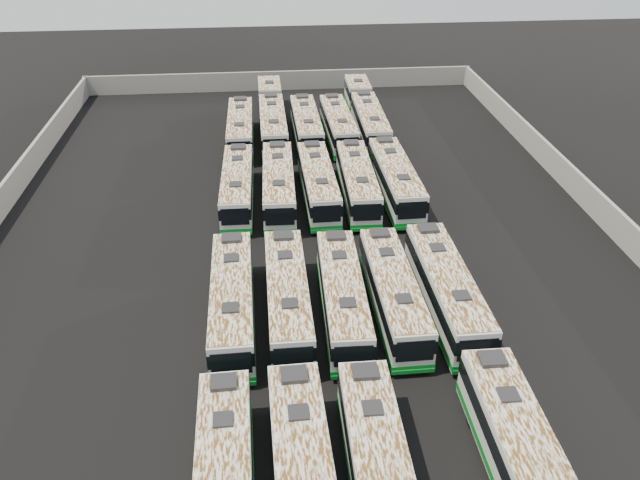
{
  "coord_description": "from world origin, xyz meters",
  "views": [
    {
      "loc": [
        -2.25,
        -36.24,
        23.06
      ],
      "look_at": [
        1.09,
        -1.03,
        1.6
      ],
      "focal_mm": 35.0,
      "sensor_mm": 36.0,
      "label": 1
    }
  ],
  "objects_px": {
    "bus_back_center": "(306,126)",
    "bus_midback_far_right": "(396,180)",
    "bus_back_left": "(272,115)",
    "bus_midback_right": "(358,182)",
    "bus_midback_left": "(279,185)",
    "bus_back_right": "(338,125)",
    "bus_midback_far_left": "(238,186)",
    "bus_back_far_left": "(240,129)",
    "bus_midfront_center": "(343,296)",
    "bus_midback_center": "(318,183)",
    "bus_front_center": "(380,476)",
    "bus_midfront_right": "(393,293)",
    "bus_midfront_left": "(288,297)",
    "bus_midfront_far_right": "(446,290)",
    "bus_front_far_right": "(524,462)",
    "bus_midfront_far_left": "(232,301)",
    "bus_back_far_right": "(366,113)"
  },
  "relations": [
    {
      "from": "bus_front_center",
      "to": "bus_back_far_left",
      "type": "xyz_separation_m",
      "value": [
        -6.24,
        39.63,
        -0.02
      ]
    },
    {
      "from": "bus_midfront_far_left",
      "to": "bus_back_right",
      "type": "distance_m",
      "value": 28.72
    },
    {
      "from": "bus_midback_center",
      "to": "bus_midback_far_right",
      "type": "xyz_separation_m",
      "value": [
        6.14,
        -0.01,
        0.05
      ]
    },
    {
      "from": "bus_midback_left",
      "to": "bus_back_center",
      "type": "xyz_separation_m",
      "value": [
        3.12,
        12.59,
        -0.04
      ]
    },
    {
      "from": "bus_midfront_far_left",
      "to": "bus_midfront_right",
      "type": "relative_size",
      "value": 1.03
    },
    {
      "from": "bus_midfront_center",
      "to": "bus_midback_center",
      "type": "bearing_deg",
      "value": 91.63
    },
    {
      "from": "bus_midback_far_right",
      "to": "bus_back_left",
      "type": "height_order",
      "value": "bus_back_left"
    },
    {
      "from": "bus_back_left",
      "to": "bus_back_far_right",
      "type": "distance_m",
      "value": 9.39
    },
    {
      "from": "bus_back_left",
      "to": "bus_back_far_right",
      "type": "relative_size",
      "value": 1.01
    },
    {
      "from": "bus_midfront_right",
      "to": "bus_back_center",
      "type": "relative_size",
      "value": 0.99
    },
    {
      "from": "bus_midfront_center",
      "to": "bus_midback_center",
      "type": "distance_m",
      "value": 14.89
    },
    {
      "from": "bus_midback_far_left",
      "to": "bus_back_far_left",
      "type": "xyz_separation_m",
      "value": [
        0.05,
        12.2,
        0.02
      ]
    },
    {
      "from": "bus_midback_center",
      "to": "bus_midback_right",
      "type": "height_order",
      "value": "bus_midback_right"
    },
    {
      "from": "bus_midback_far_left",
      "to": "bus_midback_center",
      "type": "distance_m",
      "value": 6.28
    },
    {
      "from": "bus_midback_left",
      "to": "bus_midback_far_right",
      "type": "relative_size",
      "value": 0.99
    },
    {
      "from": "bus_midfront_right",
      "to": "bus_midfront_center",
      "type": "bearing_deg",
      "value": -179.16
    },
    {
      "from": "bus_front_far_right",
      "to": "bus_midback_far_right",
      "type": "xyz_separation_m",
      "value": [
        0.03,
        27.21,
        -0.0
      ]
    },
    {
      "from": "bus_midback_far_right",
      "to": "bus_back_right",
      "type": "xyz_separation_m",
      "value": [
        -3.06,
        12.39,
        -0.06
      ]
    },
    {
      "from": "bus_midfront_center",
      "to": "bus_midback_far_right",
      "type": "distance_m",
      "value": 16.08
    },
    {
      "from": "bus_midfront_far_left",
      "to": "bus_midfront_far_right",
      "type": "xyz_separation_m",
      "value": [
        12.47,
        -0.12,
        0.02
      ]
    },
    {
      "from": "bus_front_center",
      "to": "bus_midback_right",
      "type": "distance_m",
      "value": 27.4
    },
    {
      "from": "bus_midback_left",
      "to": "bus_back_right",
      "type": "bearing_deg",
      "value": 64.8
    },
    {
      "from": "bus_midback_left",
      "to": "bus_midback_right",
      "type": "xyz_separation_m",
      "value": [
        6.2,
        0.0,
        -0.03
      ]
    },
    {
      "from": "bus_back_center",
      "to": "bus_midback_far_right",
      "type": "bearing_deg",
      "value": -64.83
    },
    {
      "from": "bus_midfront_far_left",
      "to": "bus_midfront_far_right",
      "type": "relative_size",
      "value": 0.99
    },
    {
      "from": "bus_back_left",
      "to": "bus_midback_center",
      "type": "bearing_deg",
      "value": -78.99
    },
    {
      "from": "bus_midfront_far_right",
      "to": "bus_back_center",
      "type": "xyz_separation_m",
      "value": [
        -6.15,
        27.41,
        -0.05
      ]
    },
    {
      "from": "bus_back_left",
      "to": "bus_back_right",
      "type": "distance_m",
      "value": 7.05
    },
    {
      "from": "bus_front_far_right",
      "to": "bus_back_center",
      "type": "height_order",
      "value": "bus_front_far_right"
    },
    {
      "from": "bus_midfront_left",
      "to": "bus_back_center",
      "type": "xyz_separation_m",
      "value": [
        3.15,
        27.2,
        -0.01
      ]
    },
    {
      "from": "bus_midback_right",
      "to": "bus_back_center",
      "type": "xyz_separation_m",
      "value": [
        -3.08,
        12.59,
        -0.01
      ]
    },
    {
      "from": "bus_midback_right",
      "to": "bus_back_far_right",
      "type": "xyz_separation_m",
      "value": [
        3.12,
        15.59,
        0.03
      ]
    },
    {
      "from": "bus_midfront_far_left",
      "to": "bus_midback_left",
      "type": "bearing_deg",
      "value": 76.74
    },
    {
      "from": "bus_back_center",
      "to": "bus_midback_right",
      "type": "bearing_deg",
      "value": -77.07
    },
    {
      "from": "bus_midfront_far_left",
      "to": "bus_midfront_left",
      "type": "bearing_deg",
      "value": 0.8
    },
    {
      "from": "bus_back_far_left",
      "to": "bus_back_far_right",
      "type": "height_order",
      "value": "bus_back_far_right"
    },
    {
      "from": "bus_front_far_right",
      "to": "bus_midfront_far_left",
      "type": "height_order",
      "value": "bus_front_far_right"
    },
    {
      "from": "bus_midfront_far_left",
      "to": "bus_midfront_left",
      "type": "relative_size",
      "value": 1.01
    },
    {
      "from": "bus_front_far_right",
      "to": "bus_midfront_far_left",
      "type": "distance_m",
      "value": 17.57
    },
    {
      "from": "bus_midback_far_left",
      "to": "bus_front_far_right",
      "type": "bearing_deg",
      "value": -64.92
    },
    {
      "from": "bus_midback_center",
      "to": "bus_back_center",
      "type": "distance_m",
      "value": 12.53
    },
    {
      "from": "bus_midback_center",
      "to": "bus_back_left",
      "type": "xyz_separation_m",
      "value": [
        -3.16,
        15.66,
        0.05
      ]
    },
    {
      "from": "bus_midfront_left",
      "to": "bus_midfront_right",
      "type": "distance_m",
      "value": 6.16
    },
    {
      "from": "bus_midback_right",
      "to": "bus_back_right",
      "type": "relative_size",
      "value": 1.01
    },
    {
      "from": "bus_back_right",
      "to": "bus_midback_far_right",
      "type": "bearing_deg",
      "value": -77.47
    },
    {
      "from": "bus_midfront_far_left",
      "to": "bus_back_center",
      "type": "height_order",
      "value": "bus_midfront_far_left"
    },
    {
      "from": "bus_midback_far_left",
      "to": "bus_midback_left",
      "type": "height_order",
      "value": "bus_midback_left"
    },
    {
      "from": "bus_midfront_center",
      "to": "bus_front_far_right",
      "type": "bearing_deg",
      "value": -62.39
    },
    {
      "from": "bus_midfront_left",
      "to": "bus_midfront_right",
      "type": "bearing_deg",
      "value": -1.67
    },
    {
      "from": "bus_midback_left",
      "to": "bus_back_center",
      "type": "relative_size",
      "value": 1.03
    }
  ]
}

